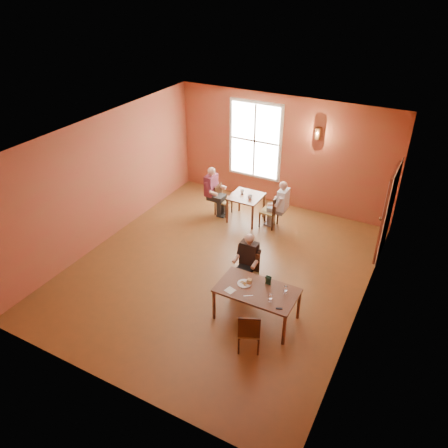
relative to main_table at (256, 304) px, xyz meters
The scene contains 28 objects.
ground 1.72m from the main_table, 142.45° to the left, with size 6.00×7.00×0.01m, color brown.
wall_back 4.86m from the main_table, 106.47° to the left, with size 6.00×0.04×3.00m, color brown.
wall_front 3.04m from the main_table, 118.46° to the right, with size 6.00×0.04×3.00m, color brown.
wall_left 4.61m from the main_table, 166.65° to the left, with size 0.04×7.00×3.00m, color brown.
wall_right 2.27m from the main_table, 31.79° to the left, with size 0.04×7.00×3.00m, color brown.
ceiling 3.15m from the main_table, 142.45° to the left, with size 6.00×7.00×0.04m, color white.
window 5.15m from the main_table, 115.53° to the left, with size 1.36×0.10×1.96m, color white.
door 3.76m from the main_table, 64.32° to the left, with size 0.12×1.04×2.10m, color maroon.
wall_sconce 4.82m from the main_table, 95.66° to the left, with size 0.16×0.16×0.28m, color brown.
main_table is the anchor object (origin of this frame).
chair_diner_main 0.82m from the main_table, 127.57° to the left, with size 0.37×0.37×0.84m, color #592A13, non-canonical shape.
diner_main 0.83m from the main_table, 128.88° to the left, with size 0.47×0.47×1.17m, color #31231C, non-canonical shape.
chair_empty 0.75m from the main_table, 75.28° to the right, with size 0.37×0.37×0.83m, color #461D0E, non-canonical shape.
plate_food 0.46m from the main_table, behind, with size 0.26×0.26×0.03m, color white.
sandwich 0.44m from the main_table, 158.69° to the left, with size 0.08×0.07×0.10m, color tan.
goblet_a 0.66m from the main_table, 15.84° to the left, with size 0.07×0.07×0.17m, color white, non-canonical shape.
goblet_c 0.58m from the main_table, 29.70° to the right, with size 0.07×0.07×0.17m, color white, non-canonical shape.
menu_stand 0.51m from the main_table, 64.72° to the left, with size 0.11×0.05×0.18m, color #18311D.
knife 0.42m from the main_table, 106.17° to the right, with size 0.18×0.01×0.00m, color silver.
napkin 0.60m from the main_table, 149.14° to the right, with size 0.16×0.16×0.01m, color white.
sunglasses 0.71m from the main_table, 27.91° to the right, with size 0.12×0.04×0.01m, color black.
second_table 3.69m from the main_table, 118.72° to the left, with size 0.79×0.79×0.70m, color brown, non-canonical shape.
chair_diner_white 3.43m from the main_table, 109.14° to the left, with size 0.39×0.39×0.88m, color brown, non-canonical shape.
diner_white 3.43m from the main_table, 108.67° to the left, with size 0.49×0.49×1.23m, color white, non-canonical shape.
chair_diner_maroon 4.04m from the main_table, 126.82° to the left, with size 0.36×0.36×0.82m, color #4B2212, non-canonical shape.
diner_maroon 4.07m from the main_table, 127.16° to the left, with size 0.51×0.51×1.27m, color maroon, non-canonical shape.
cup_a 3.57m from the main_table, 117.33° to the left, with size 0.11×0.11×0.09m, color silver.
cup_b 3.86m from the main_table, 120.13° to the left, with size 0.10×0.10×0.09m, color silver.
Camera 1 is at (3.72, -6.76, 5.80)m, focal length 35.00 mm.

